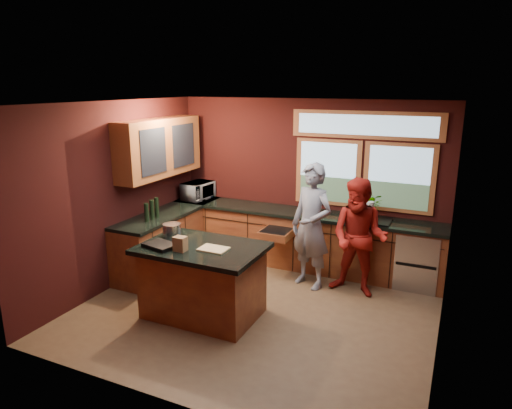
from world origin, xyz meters
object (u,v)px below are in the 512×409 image
Objects in this scene: island at (203,280)px; person_red at (359,238)px; cutting_board at (214,249)px; stock_pot at (172,230)px; person_grey at (311,226)px.

person_red is at bearing 40.81° from island.
island is 0.52m from cutting_board.
person_red is 4.82× the size of cutting_board.
stock_pot is (-0.55, 0.15, 0.56)m from island.
island is at bearing -102.97° from person_grey.
stock_pot is at bearing -118.60° from person_grey.
island is at bearing -15.26° from stock_pot.
island is at bearing -132.78° from person_red.
cutting_board is at bearing -128.17° from person_red.
person_grey is (0.98, 1.43, 0.45)m from island.
stock_pot reaches higher than cutting_board.
person_grey is at bearing 62.21° from cutting_board.
island is at bearing 165.96° from cutting_board.
person_red is at bearing 22.48° from person_grey.
person_red is (0.69, 0.01, -0.08)m from person_grey.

